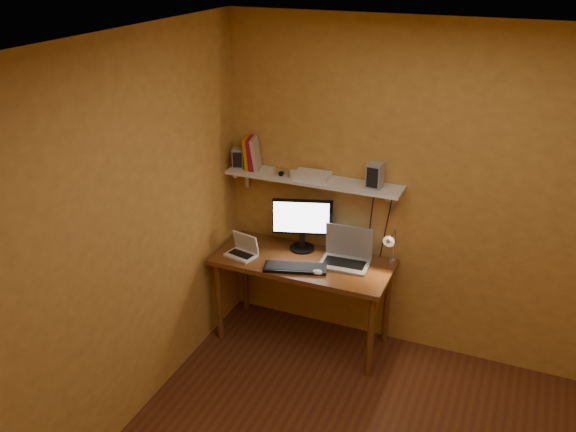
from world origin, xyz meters
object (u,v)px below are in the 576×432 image
at_px(shelf_camera, 282,173).
at_px(desk, 303,270).
at_px(mouse, 318,272).
at_px(router, 312,176).
at_px(monitor, 302,222).
at_px(laptop, 347,254).
at_px(keyboard, 295,268).
at_px(speaker_right, 375,176).
at_px(wall_shelf, 313,180).
at_px(netbook, 243,249).
at_px(desk_lamp, 391,245).
at_px(speaker_left, 238,158).

bearing_deg(shelf_camera, desk, -28.83).
distance_m(mouse, router, 0.74).
relative_size(monitor, laptop, 1.20).
bearing_deg(keyboard, speaker_right, 17.46).
xyz_separation_m(laptop, speaker_right, (0.17, 0.07, 0.65)).
relative_size(wall_shelf, netbook, 5.26).
height_order(desk, netbook, netbook).
relative_size(netbook, mouse, 2.84).
bearing_deg(keyboard, desk_lamp, 6.10).
xyz_separation_m(wall_shelf, keyboard, (-0.00, -0.35, -0.60)).
bearing_deg(speaker_left, keyboard, -45.05).
height_order(shelf_camera, router, shelf_camera).
distance_m(laptop, speaker_left, 1.15).
height_order(desk, speaker_left, speaker_left).
height_order(netbook, shelf_camera, shelf_camera).
distance_m(wall_shelf, router, 0.04).
height_order(mouse, speaker_left, speaker_left).
height_order(netbook, keyboard, netbook).
bearing_deg(desk, monitor, 114.07).
xyz_separation_m(mouse, speaker_left, (-0.82, 0.34, 0.69)).
xyz_separation_m(desk_lamp, speaker_right, (-0.17, 0.05, 0.51)).
relative_size(laptop, mouse, 4.15).
bearing_deg(speaker_right, monitor, -174.26).
xyz_separation_m(desk, shelf_camera, (-0.23, 0.13, 0.74)).
bearing_deg(desk_lamp, speaker_right, 162.16).
relative_size(wall_shelf, monitor, 3.00).
xyz_separation_m(desk, laptop, (0.32, 0.11, 0.16)).
relative_size(desk, speaker_right, 7.24).
height_order(wall_shelf, monitor, wall_shelf).
distance_m(laptop, speaker_right, 0.67).
height_order(wall_shelf, desk_lamp, wall_shelf).
bearing_deg(mouse, monitor, 119.90).
bearing_deg(router, speaker_right, -0.66).
distance_m(netbook, desk_lamp, 1.17).
relative_size(monitor, keyboard, 0.98).
height_order(monitor, router, router).
distance_m(keyboard, desk_lamp, 0.75).
xyz_separation_m(wall_shelf, laptop, (0.32, -0.09, -0.53)).
distance_m(speaker_left, speaker_right, 1.13).
relative_size(monitor, netbook, 1.76).
height_order(laptop, netbook, laptop).
xyz_separation_m(wall_shelf, shelf_camera, (-0.23, -0.07, 0.05)).
xyz_separation_m(desk, desk_lamp, (0.66, 0.13, 0.29)).
bearing_deg(laptop, wall_shelf, 162.14).
bearing_deg(netbook, speaker_right, 29.09).
bearing_deg(shelf_camera, keyboard, -50.98).
xyz_separation_m(monitor, speaker_right, (0.57, 0.00, 0.48)).
bearing_deg(speaker_left, router, -16.82).
relative_size(netbook, speaker_left, 1.67).
height_order(keyboard, speaker_right, speaker_right).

